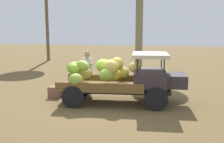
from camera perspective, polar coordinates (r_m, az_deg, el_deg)
ground_plane at (r=9.86m, az=-1.73°, el=-6.50°), size 60.00×60.00×0.00m
truck at (r=9.51m, az=2.31°, el=-1.29°), size 4.54×2.11×1.83m
farmer at (r=11.40m, az=-5.33°, el=0.64°), size 0.53×0.49×1.69m
wooden_crate at (r=10.71m, az=-12.18°, el=-4.26°), size 0.50×0.45×0.42m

